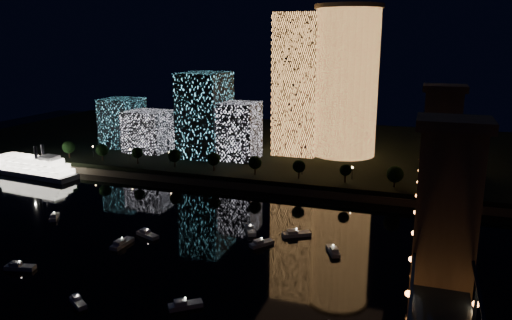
# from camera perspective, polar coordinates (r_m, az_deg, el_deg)

# --- Properties ---
(ground) EXTENTS (520.00, 520.00, 0.00)m
(ground) POSITION_cam_1_polar(r_m,az_deg,el_deg) (144.09, -7.99, -12.70)
(ground) COLOR black
(ground) RESTS_ON ground
(far_bank) EXTENTS (420.00, 160.00, 5.00)m
(far_bank) POSITION_cam_1_polar(r_m,az_deg,el_deg) (287.58, 6.48, 1.27)
(far_bank) COLOR black
(far_bank) RESTS_ON ground
(seawall) EXTENTS (420.00, 6.00, 3.00)m
(seawall) POSITION_cam_1_polar(r_m,az_deg,el_deg) (214.67, 1.90, -3.19)
(seawall) COLOR #6B5E4C
(seawall) RESTS_ON ground
(tower_cylindrical) EXTENTS (34.00, 34.00, 75.34)m
(tower_cylindrical) POSITION_cam_1_polar(r_m,az_deg,el_deg) (259.65, 10.26, 8.82)
(tower_cylindrical) COLOR #F49D4E
(tower_cylindrical) RESTS_ON far_bank
(tower_rectangular) EXTENTS (22.49, 22.49, 71.56)m
(tower_rectangular) POSITION_cam_1_polar(r_m,az_deg,el_deg) (260.63, 4.86, 8.56)
(tower_rectangular) COLOR #F49D4E
(tower_rectangular) RESTS_ON far_bank
(midrise_blocks) EXTENTS (91.46, 30.22, 42.53)m
(midrise_blocks) POSITION_cam_1_polar(r_m,az_deg,el_deg) (263.52, -8.05, 4.32)
(midrise_blocks) COLOR white
(midrise_blocks) RESTS_ON far_bank
(truss_bridge) EXTENTS (13.00, 266.00, 50.00)m
(truss_bridge) POSITION_cam_1_polar(r_m,az_deg,el_deg) (127.48, 20.04, -9.04)
(truss_bridge) COLOR navy
(truss_bridge) RESTS_ON ground
(riverboat) EXTENTS (53.62, 16.61, 15.89)m
(riverboat) POSITION_cam_1_polar(r_m,az_deg,el_deg) (263.13, -24.59, -0.70)
(riverboat) COLOR silver
(riverboat) RESTS_ON ground
(motorboats) EXTENTS (116.82, 66.94, 2.78)m
(motorboats) POSITION_cam_1_polar(r_m,az_deg,el_deg) (154.80, -7.27, -10.41)
(motorboats) COLOR silver
(motorboats) RESTS_ON ground
(esplanade_trees) EXTENTS (166.65, 6.87, 8.93)m
(esplanade_trees) POSITION_cam_1_polar(r_m,az_deg,el_deg) (228.20, -5.03, 0.11)
(esplanade_trees) COLOR black
(esplanade_trees) RESTS_ON far_bank
(street_lamps) EXTENTS (132.70, 0.70, 5.65)m
(street_lamps) POSITION_cam_1_polar(r_m,az_deg,el_deg) (235.16, -5.16, 0.15)
(street_lamps) COLOR black
(street_lamps) RESTS_ON far_bank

